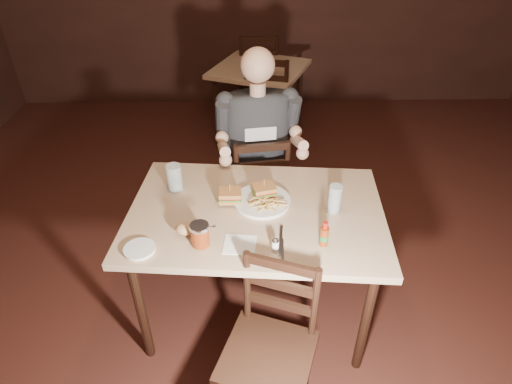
{
  "coord_description": "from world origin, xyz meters",
  "views": [
    {
      "loc": [
        -0.28,
        -1.47,
        2.12
      ],
      "look_at": [
        -0.24,
        0.33,
        0.85
      ],
      "focal_mm": 30.0,
      "sensor_mm": 36.0,
      "label": 1
    }
  ],
  "objects_px": {
    "bg_chair_near": "(261,120)",
    "syrup_dispenser": "(200,235)",
    "glass_left": "(175,178)",
    "bg_table": "(260,76)",
    "main_table": "(256,221)",
    "glass_right": "(335,199)",
    "chair_far": "(257,186)",
    "bg_chair_far": "(258,76)",
    "chair_near": "(268,356)",
    "dinner_plate": "(262,202)",
    "hot_sauce": "(324,234)",
    "side_plate": "(140,250)",
    "diner": "(259,126)"
  },
  "relations": [
    {
      "from": "chair_near",
      "to": "hot_sauce",
      "type": "bearing_deg",
      "value": 72.56
    },
    {
      "from": "main_table",
      "to": "chair_near",
      "type": "distance_m",
      "value": 0.68
    },
    {
      "from": "main_table",
      "to": "bg_chair_near",
      "type": "distance_m",
      "value": 1.68
    },
    {
      "from": "glass_right",
      "to": "diner",
      "type": "bearing_deg",
      "value": 118.7
    },
    {
      "from": "chair_near",
      "to": "bg_chair_near",
      "type": "relative_size",
      "value": 0.89
    },
    {
      "from": "bg_chair_near",
      "to": "glass_right",
      "type": "xyz_separation_m",
      "value": [
        0.32,
        -1.68,
        0.37
      ]
    },
    {
      "from": "main_table",
      "to": "bg_table",
      "type": "distance_m",
      "value": 2.22
    },
    {
      "from": "bg_chair_far",
      "to": "bg_table",
      "type": "bearing_deg",
      "value": 89.19
    },
    {
      "from": "main_table",
      "to": "diner",
      "type": "height_order",
      "value": "diner"
    },
    {
      "from": "chair_far",
      "to": "bg_chair_near",
      "type": "xyz_separation_m",
      "value": [
        0.06,
        0.95,
        0.04
      ]
    },
    {
      "from": "bg_chair_far",
      "to": "side_plate",
      "type": "relative_size",
      "value": 6.74
    },
    {
      "from": "main_table",
      "to": "dinner_plate",
      "type": "bearing_deg",
      "value": 62.43
    },
    {
      "from": "bg_chair_near",
      "to": "glass_left",
      "type": "relative_size",
      "value": 6.26
    },
    {
      "from": "glass_right",
      "to": "syrup_dispenser",
      "type": "relative_size",
      "value": 1.33
    },
    {
      "from": "chair_far",
      "to": "glass_right",
      "type": "relative_size",
      "value": 5.71
    },
    {
      "from": "main_table",
      "to": "glass_right",
      "type": "xyz_separation_m",
      "value": [
        0.4,
        -0.01,
        0.15
      ]
    },
    {
      "from": "diner",
      "to": "glass_right",
      "type": "distance_m",
      "value": 0.77
    },
    {
      "from": "main_table",
      "to": "bg_chair_far",
      "type": "relative_size",
      "value": 1.44
    },
    {
      "from": "hot_sauce",
      "to": "bg_chair_far",
      "type": "bearing_deg",
      "value": 94.31
    },
    {
      "from": "bg_table",
      "to": "bg_chair_far",
      "type": "height_order",
      "value": "bg_chair_far"
    },
    {
      "from": "chair_near",
      "to": "bg_chair_far",
      "type": "bearing_deg",
      "value": 109.35
    },
    {
      "from": "dinner_plate",
      "to": "glass_left",
      "type": "relative_size",
      "value": 1.93
    },
    {
      "from": "glass_left",
      "to": "bg_chair_near",
      "type": "bearing_deg",
      "value": 70.52
    },
    {
      "from": "bg_chair_far",
      "to": "hot_sauce",
      "type": "bearing_deg",
      "value": 93.5
    },
    {
      "from": "syrup_dispenser",
      "to": "chair_near",
      "type": "bearing_deg",
      "value": -45.61
    },
    {
      "from": "chair_far",
      "to": "bg_chair_far",
      "type": "bearing_deg",
      "value": -99.86
    },
    {
      "from": "chair_near",
      "to": "glass_right",
      "type": "xyz_separation_m",
      "value": [
        0.36,
        0.61,
        0.42
      ]
    },
    {
      "from": "bg_table",
      "to": "syrup_dispenser",
      "type": "relative_size",
      "value": 9.11
    },
    {
      "from": "bg_chair_near",
      "to": "syrup_dispenser",
      "type": "xyz_separation_m",
      "value": [
        -0.34,
        -1.92,
        0.35
      ]
    },
    {
      "from": "dinner_plate",
      "to": "syrup_dispenser",
      "type": "xyz_separation_m",
      "value": [
        -0.3,
        -0.32,
        0.05
      ]
    },
    {
      "from": "dinner_plate",
      "to": "side_plate",
      "type": "bearing_deg",
      "value": -148.23
    },
    {
      "from": "chair_far",
      "to": "dinner_plate",
      "type": "relative_size",
      "value": 2.95
    },
    {
      "from": "bg_chair_near",
      "to": "hot_sauce",
      "type": "xyz_separation_m",
      "value": [
        0.23,
        -1.94,
        0.36
      ]
    },
    {
      "from": "glass_right",
      "to": "side_plate",
      "type": "height_order",
      "value": "glass_right"
    },
    {
      "from": "bg_table",
      "to": "dinner_plate",
      "type": "bearing_deg",
      "value": -91.23
    },
    {
      "from": "diner",
      "to": "bg_chair_near",
      "type": "bearing_deg",
      "value": 78.88
    },
    {
      "from": "syrup_dispenser",
      "to": "side_plate",
      "type": "bearing_deg",
      "value": -167.04
    },
    {
      "from": "bg_chair_far",
      "to": "syrup_dispenser",
      "type": "bearing_deg",
      "value": 82.7
    },
    {
      "from": "glass_left",
      "to": "hot_sauce",
      "type": "distance_m",
      "value": 0.88
    },
    {
      "from": "bg_table",
      "to": "main_table",
      "type": "bearing_deg",
      "value": -92.04
    },
    {
      "from": "bg_table",
      "to": "syrup_dispenser",
      "type": "xyz_separation_m",
      "value": [
        -0.34,
        -2.47,
        0.15
      ]
    },
    {
      "from": "glass_left",
      "to": "bg_chair_far",
      "type": "bearing_deg",
      "value": 78.57
    },
    {
      "from": "chair_near",
      "to": "dinner_plate",
      "type": "xyz_separation_m",
      "value": [
        -0.01,
        0.68,
        0.35
      ]
    },
    {
      "from": "glass_left",
      "to": "syrup_dispenser",
      "type": "relative_size",
      "value": 1.34
    },
    {
      "from": "bg_chair_near",
      "to": "syrup_dispenser",
      "type": "relative_size",
      "value": 8.36
    },
    {
      "from": "hot_sauce",
      "to": "side_plate",
      "type": "distance_m",
      "value": 0.85
    },
    {
      "from": "bg_chair_far",
      "to": "diner",
      "type": "xyz_separation_m",
      "value": [
        -0.05,
        -2.1,
        0.44
      ]
    },
    {
      "from": "bg_chair_near",
      "to": "side_plate",
      "type": "height_order",
      "value": "bg_chair_near"
    },
    {
      "from": "bg_chair_near",
      "to": "diner",
      "type": "distance_m",
      "value": 1.1
    },
    {
      "from": "bg_table",
      "to": "hot_sauce",
      "type": "bearing_deg",
      "value": -84.74
    }
  ]
}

